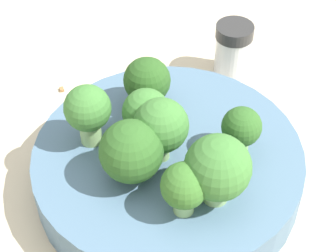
{
  "coord_description": "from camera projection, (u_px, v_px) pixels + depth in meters",
  "views": [
    {
      "loc": [
        0.23,
        -0.22,
        0.39
      ],
      "look_at": [
        0.0,
        0.0,
        0.07
      ],
      "focal_mm": 60.0,
      "sensor_mm": 36.0,
      "label": 1
    }
  ],
  "objects": [
    {
      "name": "ground_plane",
      "position": [
        168.0,
        182.0,
        0.5
      ],
      "size": [
        3.0,
        3.0,
        0.0
      ],
      "primitive_type": "plane",
      "color": "beige"
    },
    {
      "name": "bowl",
      "position": [
        168.0,
        167.0,
        0.48
      ],
      "size": [
        0.23,
        0.23,
        0.04
      ],
      "primitive_type": "cylinder",
      "color": "slate",
      "rests_on": "ground_plane"
    },
    {
      "name": "broccoli_floret_0",
      "position": [
        146.0,
        113.0,
        0.46
      ],
      "size": [
        0.04,
        0.04,
        0.05
      ],
      "color": "#7A9E5B",
      "rests_on": "bowl"
    },
    {
      "name": "broccoli_floret_1",
      "position": [
        164.0,
        129.0,
        0.44
      ],
      "size": [
        0.04,
        0.04,
        0.06
      ],
      "color": "#7A9E5B",
      "rests_on": "bowl"
    },
    {
      "name": "broccoli_floret_2",
      "position": [
        184.0,
        187.0,
        0.41
      ],
      "size": [
        0.04,
        0.04,
        0.05
      ],
      "color": "#8EB770",
      "rests_on": "bowl"
    },
    {
      "name": "broccoli_floret_3",
      "position": [
        135.0,
        155.0,
        0.43
      ],
      "size": [
        0.05,
        0.05,
        0.06
      ],
      "color": "#7A9E5B",
      "rests_on": "bowl"
    },
    {
      "name": "broccoli_floret_4",
      "position": [
        218.0,
        169.0,
        0.41
      ],
      "size": [
        0.05,
        0.05,
        0.06
      ],
      "color": "#8EB770",
      "rests_on": "bowl"
    },
    {
      "name": "broccoli_floret_5",
      "position": [
        241.0,
        129.0,
        0.45
      ],
      "size": [
        0.03,
        0.03,
        0.05
      ],
      "color": "#84AD66",
      "rests_on": "bowl"
    },
    {
      "name": "broccoli_floret_6",
      "position": [
        88.0,
        111.0,
        0.46
      ],
      "size": [
        0.04,
        0.04,
        0.06
      ],
      "color": "#8EB770",
      "rests_on": "bowl"
    },
    {
      "name": "broccoli_floret_7",
      "position": [
        147.0,
        82.0,
        0.49
      ],
      "size": [
        0.04,
        0.04,
        0.05
      ],
      "color": "#8EB770",
      "rests_on": "bowl"
    },
    {
      "name": "pepper_shaker",
      "position": [
        233.0,
        50.0,
        0.59
      ],
      "size": [
        0.04,
        0.04,
        0.06
      ],
      "color": "silver",
      "rests_on": "ground_plane"
    },
    {
      "name": "almond_crumb_0",
      "position": [
        61.0,
        88.0,
        0.58
      ],
      "size": [
        0.01,
        0.01,
        0.01
      ],
      "primitive_type": "cube",
      "rotation": [
        0.0,
        0.0,
        5.87
      ],
      "color": "olive",
      "rests_on": "ground_plane"
    }
  ]
}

